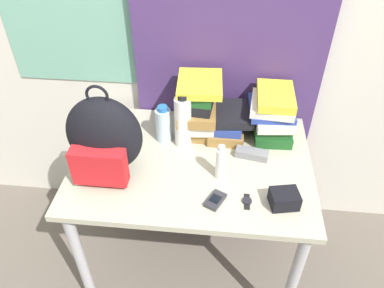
{
  "coord_description": "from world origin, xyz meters",
  "views": [
    {
      "loc": [
        0.13,
        -0.88,
        1.94
      ],
      "look_at": [
        0.0,
        0.38,
        0.87
      ],
      "focal_mm": 35.0,
      "sensor_mm": 36.0,
      "label": 1
    }
  ],
  "objects_px": {
    "book_stack_right": "(272,114)",
    "sunscreen_bottle": "(221,163)",
    "backpack": "(104,138)",
    "water_bottle": "(163,124)",
    "wristwatch": "(247,201)",
    "sunglasses_case": "(252,154)",
    "book_stack_center": "(227,121)",
    "camera_pouch": "(284,199)",
    "book_stack_left": "(198,107)",
    "cell_phone": "(215,200)",
    "sports_bottle": "(183,121)"
  },
  "relations": [
    {
      "from": "wristwatch",
      "to": "backpack",
      "type": "bearing_deg",
      "value": 167.21
    },
    {
      "from": "wristwatch",
      "to": "book_stack_left",
      "type": "bearing_deg",
      "value": 118.16
    },
    {
      "from": "book_stack_left",
      "to": "sunglasses_case",
      "type": "xyz_separation_m",
      "value": [
        0.27,
        -0.17,
        -0.13
      ]
    },
    {
      "from": "cell_phone",
      "to": "sunglasses_case",
      "type": "bearing_deg",
      "value": 62.3
    },
    {
      "from": "book_stack_center",
      "to": "wristwatch",
      "type": "bearing_deg",
      "value": -77.82
    },
    {
      "from": "book_stack_left",
      "to": "water_bottle",
      "type": "height_order",
      "value": "book_stack_left"
    },
    {
      "from": "sports_bottle",
      "to": "backpack",
      "type": "bearing_deg",
      "value": -146.08
    },
    {
      "from": "book_stack_right",
      "to": "sunscreen_bottle",
      "type": "distance_m",
      "value": 0.4
    },
    {
      "from": "book_stack_left",
      "to": "book_stack_right",
      "type": "height_order",
      "value": "book_stack_left"
    },
    {
      "from": "book_stack_right",
      "to": "camera_pouch",
      "type": "distance_m",
      "value": 0.47
    },
    {
      "from": "water_bottle",
      "to": "backpack",
      "type": "bearing_deg",
      "value": -132.63
    },
    {
      "from": "book_stack_left",
      "to": "cell_phone",
      "type": "height_order",
      "value": "book_stack_left"
    },
    {
      "from": "cell_phone",
      "to": "camera_pouch",
      "type": "height_order",
      "value": "camera_pouch"
    },
    {
      "from": "book_stack_left",
      "to": "book_stack_center",
      "type": "xyz_separation_m",
      "value": [
        0.15,
        0.0,
        -0.08
      ]
    },
    {
      "from": "water_bottle",
      "to": "sports_bottle",
      "type": "height_order",
      "value": "sports_bottle"
    },
    {
      "from": "book_stack_center",
      "to": "sunscreen_bottle",
      "type": "xyz_separation_m",
      "value": [
        -0.02,
        -0.32,
        0.01
      ]
    },
    {
      "from": "sunscreen_bottle",
      "to": "sunglasses_case",
      "type": "xyz_separation_m",
      "value": [
        0.14,
        0.15,
        -0.06
      ]
    },
    {
      "from": "backpack",
      "to": "book_stack_center",
      "type": "xyz_separation_m",
      "value": [
        0.51,
        0.32,
        -0.11
      ]
    },
    {
      "from": "book_stack_left",
      "to": "sunscreen_bottle",
      "type": "xyz_separation_m",
      "value": [
        0.13,
        -0.32,
        -0.06
      ]
    },
    {
      "from": "book_stack_center",
      "to": "book_stack_right",
      "type": "distance_m",
      "value": 0.22
    },
    {
      "from": "sports_bottle",
      "to": "sunglasses_case",
      "type": "height_order",
      "value": "sports_bottle"
    },
    {
      "from": "book_stack_right",
      "to": "sunscreen_bottle",
      "type": "xyz_separation_m",
      "value": [
        -0.23,
        -0.33,
        -0.04
      ]
    },
    {
      "from": "book_stack_left",
      "to": "sunscreen_bottle",
      "type": "relative_size",
      "value": 1.64
    },
    {
      "from": "book_stack_left",
      "to": "sunscreen_bottle",
      "type": "height_order",
      "value": "book_stack_left"
    },
    {
      "from": "book_stack_center",
      "to": "wristwatch",
      "type": "distance_m",
      "value": 0.47
    },
    {
      "from": "backpack",
      "to": "book_stack_right",
      "type": "xyz_separation_m",
      "value": [
        0.73,
        0.32,
        -0.06
      ]
    },
    {
      "from": "backpack",
      "to": "wristwatch",
      "type": "xyz_separation_m",
      "value": [
        0.61,
        -0.14,
        -0.17
      ]
    },
    {
      "from": "backpack",
      "to": "water_bottle",
      "type": "distance_m",
      "value": 0.32
    },
    {
      "from": "book_stack_left",
      "to": "book_stack_right",
      "type": "relative_size",
      "value": 1.04
    },
    {
      "from": "book_stack_center",
      "to": "book_stack_left",
      "type": "bearing_deg",
      "value": -178.84
    },
    {
      "from": "water_bottle",
      "to": "sunscreen_bottle",
      "type": "distance_m",
      "value": 0.37
    },
    {
      "from": "book_stack_right",
      "to": "wristwatch",
      "type": "bearing_deg",
      "value": -103.93
    },
    {
      "from": "book_stack_center",
      "to": "camera_pouch",
      "type": "bearing_deg",
      "value": -61.78
    },
    {
      "from": "book_stack_left",
      "to": "sports_bottle",
      "type": "xyz_separation_m",
      "value": [
        -0.06,
        -0.11,
        -0.01
      ]
    },
    {
      "from": "book_stack_left",
      "to": "water_bottle",
      "type": "relative_size",
      "value": 1.49
    },
    {
      "from": "book_stack_right",
      "to": "sunglasses_case",
      "type": "bearing_deg",
      "value": -116.56
    },
    {
      "from": "backpack",
      "to": "sports_bottle",
      "type": "bearing_deg",
      "value": 33.92
    },
    {
      "from": "book_stack_center",
      "to": "camera_pouch",
      "type": "distance_m",
      "value": 0.52
    },
    {
      "from": "sunscreen_bottle",
      "to": "sunglasses_case",
      "type": "relative_size",
      "value": 1.11
    },
    {
      "from": "book_stack_left",
      "to": "book_stack_center",
      "type": "bearing_deg",
      "value": 1.16
    },
    {
      "from": "sunglasses_case",
      "to": "sunscreen_bottle",
      "type": "bearing_deg",
      "value": -134.15
    },
    {
      "from": "book_stack_right",
      "to": "sunscreen_bottle",
      "type": "height_order",
      "value": "book_stack_right"
    },
    {
      "from": "book_stack_center",
      "to": "sunscreen_bottle",
      "type": "relative_size",
      "value": 1.5
    },
    {
      "from": "cell_phone",
      "to": "water_bottle",
      "type": "bearing_deg",
      "value": 125.6
    },
    {
      "from": "sunglasses_case",
      "to": "book_stack_right",
      "type": "bearing_deg",
      "value": 63.44
    },
    {
      "from": "book_stack_left",
      "to": "wristwatch",
      "type": "distance_m",
      "value": 0.54
    },
    {
      "from": "book_stack_center",
      "to": "sports_bottle",
      "type": "height_order",
      "value": "sports_bottle"
    },
    {
      "from": "wristwatch",
      "to": "water_bottle",
      "type": "bearing_deg",
      "value": 137.39
    },
    {
      "from": "book_stack_left",
      "to": "cell_phone",
      "type": "relative_size",
      "value": 2.52
    },
    {
      "from": "sunscreen_bottle",
      "to": "camera_pouch",
      "type": "relative_size",
      "value": 1.38
    }
  ]
}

